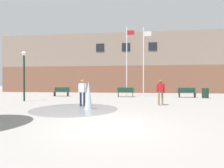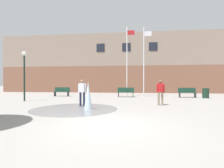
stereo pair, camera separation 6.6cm
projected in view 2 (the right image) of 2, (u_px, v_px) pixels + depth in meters
The scene contains 12 objects.
ground_plane at pixel (105, 125), 5.86m from camera, with size 100.00×100.00×0.00m, color gray.
library_building at pixel (127, 65), 26.28m from camera, with size 36.00×6.05×8.11m.
splash_fountain at pixel (83, 101), 9.35m from camera, with size 4.62×4.62×1.47m.
park_bench_under_left_flagpole at pixel (62, 91), 17.86m from camera, with size 1.60×0.44×0.91m.
park_bench_center at pixel (126, 92), 16.95m from camera, with size 1.60×0.44×0.91m.
park_bench_under_right_flagpole at pixel (187, 92), 16.39m from camera, with size 1.60×0.44×0.91m.
teen_by_trashcan at pixel (160, 90), 10.84m from camera, with size 0.50×0.38×1.59m.
adult_in_red at pixel (82, 91), 10.41m from camera, with size 0.50×0.29×1.59m.
flagpole_left at pixel (127, 59), 17.48m from camera, with size 0.80×0.10×7.01m.
flagpole_right at pixel (144, 60), 17.28m from camera, with size 0.80×0.10×6.85m.
lamp_post_left_lane at pixel (24, 69), 13.18m from camera, with size 0.32×0.32×3.76m.
trash_can at pixel (206, 93), 15.72m from camera, with size 0.56×0.56×0.90m, color #193323.
Camera 2 is at (0.94, -5.77, 1.45)m, focal length 28.00 mm.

